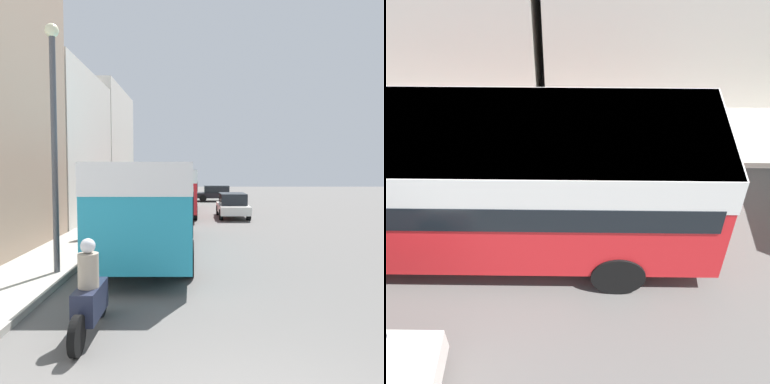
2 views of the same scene
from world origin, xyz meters
TOP-DOWN VIEW (x-y plane):
  - bus_following at (-1.67, 20.94)m, footprint 2.57×9.64m

SIDE VIEW (x-z plane):
  - bus_following at x=-1.67m, z-range 0.44..3.34m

